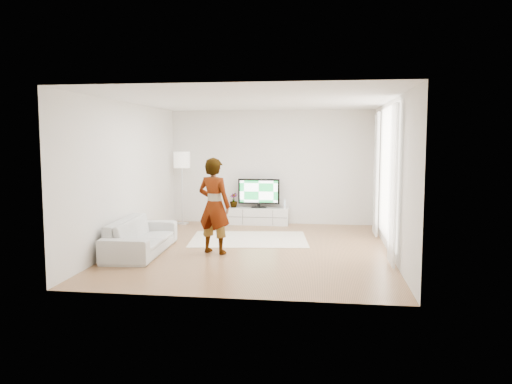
# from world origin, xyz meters

# --- Properties ---
(floor) EXTENTS (6.00, 6.00, 0.00)m
(floor) POSITION_xyz_m (0.00, 0.00, 0.00)
(floor) COLOR #AD7B4E
(floor) RESTS_ON ground
(ceiling) EXTENTS (6.00, 6.00, 0.00)m
(ceiling) POSITION_xyz_m (0.00, 0.00, 2.80)
(ceiling) COLOR white
(ceiling) RESTS_ON wall_back
(wall_left) EXTENTS (0.02, 6.00, 2.80)m
(wall_left) POSITION_xyz_m (-2.50, 0.00, 1.40)
(wall_left) COLOR silver
(wall_left) RESTS_ON floor
(wall_right) EXTENTS (0.02, 6.00, 2.80)m
(wall_right) POSITION_xyz_m (2.50, 0.00, 1.40)
(wall_right) COLOR silver
(wall_right) RESTS_ON floor
(wall_back) EXTENTS (5.00, 0.02, 2.80)m
(wall_back) POSITION_xyz_m (0.00, 3.00, 1.40)
(wall_back) COLOR silver
(wall_back) RESTS_ON floor
(wall_front) EXTENTS (5.00, 0.02, 2.80)m
(wall_front) POSITION_xyz_m (0.00, -3.00, 1.40)
(wall_front) COLOR silver
(wall_front) RESTS_ON floor
(window) EXTENTS (0.01, 2.60, 2.50)m
(window) POSITION_xyz_m (2.48, 0.30, 1.45)
(window) COLOR white
(window) RESTS_ON wall_right
(curtain_near) EXTENTS (0.04, 0.70, 2.60)m
(curtain_near) POSITION_xyz_m (2.40, -1.00, 1.35)
(curtain_near) COLOR white
(curtain_near) RESTS_ON floor
(curtain_far) EXTENTS (0.04, 0.70, 2.60)m
(curtain_far) POSITION_xyz_m (2.40, 1.60, 1.35)
(curtain_far) COLOR white
(curtain_far) RESTS_ON floor
(media_console) EXTENTS (1.47, 0.42, 0.41)m
(media_console) POSITION_xyz_m (-0.28, 2.76, 0.21)
(media_console) COLOR silver
(media_console) RESTS_ON floor
(television) EXTENTS (1.02, 0.20, 0.71)m
(television) POSITION_xyz_m (-0.28, 2.79, 0.80)
(television) COLOR black
(television) RESTS_ON media_console
(game_console) EXTENTS (0.07, 0.17, 0.22)m
(game_console) POSITION_xyz_m (0.36, 2.76, 0.53)
(game_console) COLOR white
(game_console) RESTS_ON media_console
(potted_plant) EXTENTS (0.23, 0.23, 0.35)m
(potted_plant) POSITION_xyz_m (-0.91, 2.77, 0.59)
(potted_plant) COLOR #3F7238
(potted_plant) RESTS_ON media_console
(rug) EXTENTS (2.58, 2.00, 0.01)m
(rug) POSITION_xyz_m (-0.25, 0.89, 0.01)
(rug) COLOR white
(rug) RESTS_ON floor
(player) EXTENTS (0.74, 0.60, 1.75)m
(player) POSITION_xyz_m (-0.68, -0.47, 0.89)
(player) COLOR #334772
(player) RESTS_ON rug
(sofa) EXTENTS (0.95, 2.19, 0.63)m
(sofa) POSITION_xyz_m (-2.04, -0.59, 0.31)
(sofa) COLOR beige
(sofa) RESTS_ON floor
(floor_lamp) EXTENTS (0.40, 0.40, 1.78)m
(floor_lamp) POSITION_xyz_m (-2.17, 2.61, 1.51)
(floor_lamp) COLOR silver
(floor_lamp) RESTS_ON floor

